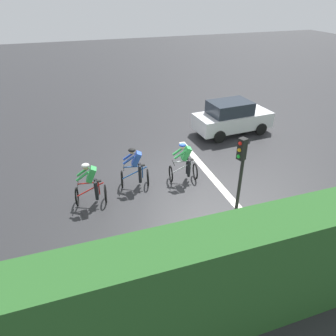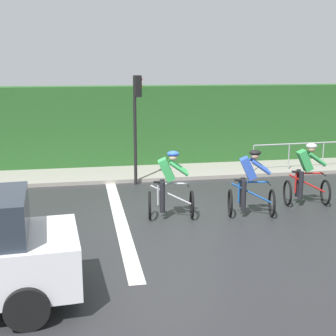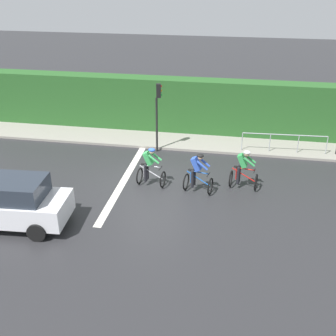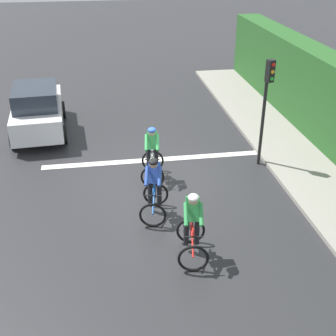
{
  "view_description": "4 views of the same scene",
  "coord_description": "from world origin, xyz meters",
  "px_view_note": "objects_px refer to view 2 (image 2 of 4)",
  "views": [
    {
      "loc": [
        -10.02,
        4.14,
        6.94
      ],
      "look_at": [
        -0.26,
        0.85,
        0.92
      ],
      "focal_mm": 33.5,
      "sensor_mm": 36.0,
      "label": 1
    },
    {
      "loc": [
        10.72,
        -1.99,
        3.63
      ],
      "look_at": [
        -0.01,
        0.03,
        1.22
      ],
      "focal_mm": 49.81,
      "sensor_mm": 36.0,
      "label": 2
    },
    {
      "loc": [
        14.81,
        3.36,
        8.2
      ],
      "look_at": [
        0.9,
        0.91,
        1.22
      ],
      "focal_mm": 44.08,
      "sensor_mm": 36.0,
      "label": 3
    },
    {
      "loc": [
        1.51,
        11.69,
        6.52
      ],
      "look_at": [
        -0.13,
        1.27,
        0.96
      ],
      "focal_mm": 47.88,
      "sensor_mm": 36.0,
      "label": 4
    }
  ],
  "objects_px": {
    "cyclist_second": "(250,185)",
    "pedestrian_railing_kerbside": "(307,149)",
    "cyclist_lead": "(306,176)",
    "cyclist_mid": "(169,186)",
    "traffic_light_near_crossing": "(137,113)"
  },
  "relations": [
    {
      "from": "cyclist_second",
      "to": "pedestrian_railing_kerbside",
      "type": "height_order",
      "value": "cyclist_second"
    },
    {
      "from": "cyclist_lead",
      "to": "cyclist_mid",
      "type": "relative_size",
      "value": 1.0
    },
    {
      "from": "cyclist_lead",
      "to": "traffic_light_near_crossing",
      "type": "xyz_separation_m",
      "value": [
        -3.04,
        -4.09,
        1.43
      ]
    },
    {
      "from": "cyclist_second",
      "to": "pedestrian_railing_kerbside",
      "type": "xyz_separation_m",
      "value": [
        -4.33,
        3.67,
        0.01
      ]
    },
    {
      "from": "traffic_light_near_crossing",
      "to": "pedestrian_railing_kerbside",
      "type": "xyz_separation_m",
      "value": [
        -0.68,
        5.98,
        -1.42
      ]
    },
    {
      "from": "traffic_light_near_crossing",
      "to": "cyclist_lead",
      "type": "bearing_deg",
      "value": 53.39
    },
    {
      "from": "cyclist_second",
      "to": "cyclist_mid",
      "type": "xyz_separation_m",
      "value": [
        -0.2,
        -1.96,
        0.0
      ]
    },
    {
      "from": "cyclist_mid",
      "to": "pedestrian_railing_kerbside",
      "type": "distance_m",
      "value": 6.98
    },
    {
      "from": "cyclist_second",
      "to": "traffic_light_near_crossing",
      "type": "distance_m",
      "value": 4.55
    },
    {
      "from": "cyclist_lead",
      "to": "pedestrian_railing_kerbside",
      "type": "distance_m",
      "value": 4.17
    },
    {
      "from": "pedestrian_railing_kerbside",
      "to": "cyclist_lead",
      "type": "bearing_deg",
      "value": -26.99
    },
    {
      "from": "cyclist_lead",
      "to": "traffic_light_near_crossing",
      "type": "bearing_deg",
      "value": -126.61
    },
    {
      "from": "cyclist_lead",
      "to": "cyclist_mid",
      "type": "bearing_deg",
      "value": -83.64
    },
    {
      "from": "cyclist_second",
      "to": "pedestrian_railing_kerbside",
      "type": "distance_m",
      "value": 5.68
    },
    {
      "from": "traffic_light_near_crossing",
      "to": "cyclist_mid",
      "type": "bearing_deg",
      "value": 5.74
    }
  ]
}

